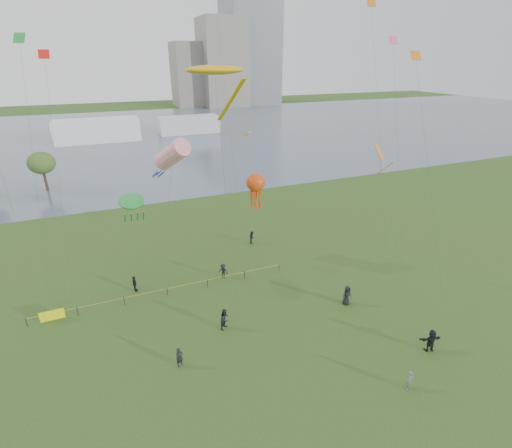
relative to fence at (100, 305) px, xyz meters
name	(u,v)px	position (x,y,z in m)	size (l,w,h in m)	color
ground_plane	(309,377)	(13.73, -14.10, -0.55)	(400.00, 400.00, 0.00)	#223E13
lake	(142,135)	(13.73, 85.90, -0.53)	(400.00, 120.00, 0.08)	slate
building_mid	(223,63)	(59.73, 147.90, 18.45)	(20.00, 20.00, 38.00)	slate
building_low	(191,75)	(45.73, 153.90, 13.45)	(16.00, 18.00, 28.00)	slate
pavilion_left	(98,130)	(1.73, 80.90, 2.45)	(22.00, 8.00, 6.00)	white
pavilion_right	(189,125)	(27.73, 83.90, 1.95)	(18.00, 7.00, 5.00)	silver
fence	(100,305)	(0.00, 0.00, 0.00)	(24.07, 0.07, 1.05)	black
kite_flyer	(410,380)	(19.64, -17.67, 0.22)	(0.57, 0.37, 1.56)	#5D5E64
spectator_a	(225,319)	(9.82, -6.70, 0.40)	(0.92, 0.72, 1.90)	black
spectator_b	(223,271)	(12.10, 0.97, 0.26)	(1.05, 0.60, 1.62)	black
spectator_c	(135,284)	(3.30, 1.93, 0.28)	(0.97, 0.41, 1.66)	black
spectator_d	(347,295)	(21.35, -7.80, 0.41)	(0.94, 0.61, 1.93)	black
spectator_e	(431,341)	(23.86, -15.38, 0.41)	(1.79, 0.57, 1.93)	black
spectator_f	(179,357)	(5.36, -9.48, 0.25)	(0.59, 0.39, 1.61)	black
spectator_g	(252,237)	(17.87, 7.21, 0.25)	(0.79, 0.61, 1.62)	black
kite_stingray	(215,70)	(13.18, 4.46, 19.50)	(5.55, 10.21, 20.55)	#3F3F42
kite_windsock	(172,155)	(9.18, 8.18, 11.19)	(5.60, 9.86, 13.74)	#3F3F42
kite_creature	(131,201)	(4.20, 4.06, 8.06)	(7.07, 6.27, 9.07)	#3F3F42
kite_octopus	(256,183)	(16.87, 3.62, 8.43)	(3.52, 6.97, 10.09)	#3F3F42
kite_delta	(382,166)	(21.78, -9.52, 13.14)	(3.06, 11.26, 15.14)	#3F3F42
small_kites	(222,28)	(14.02, 4.71, 22.98)	(37.10, 17.23, 10.71)	#198C2D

